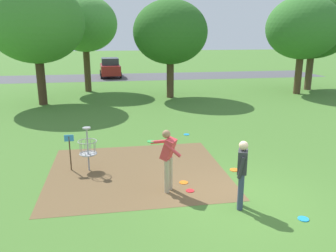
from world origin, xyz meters
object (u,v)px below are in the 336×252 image
tree_near_left (84,24)px  tree_mid_left (314,26)px  tree_mid_center (35,22)px  tree_mid_right (170,32)px  frisbee_by_tee (190,191)px  tree_near_right (303,28)px  disc_golf_basket (86,147)px  player_throwing (242,171)px  frisbee_far_left (184,182)px  frisbee_near_basket (186,134)px  parked_car_leftmost (110,68)px  player_foreground_watching (168,156)px  frisbee_mid_grass (303,219)px

tree_near_left → tree_mid_left: bearing=-6.8°
tree_mid_center → tree_mid_right: bearing=7.5°
tree_near_left → frisbee_by_tee: bearing=-78.2°
tree_mid_left → tree_near_right: bearing=-138.6°
disc_golf_basket → frisbee_by_tee: size_ratio=6.11×
frisbee_by_tee → tree_near_right: 18.26m
player_throwing → tree_mid_center: 16.11m
frisbee_far_left → tree_mid_center: tree_mid_center is taller
tree_mid_left → tree_mid_right: bearing=-172.3°
frisbee_near_basket → frisbee_far_left: size_ratio=0.98×
player_throwing → frisbee_near_basket: bearing=89.4°
player_throwing → frisbee_far_left: bearing=123.3°
tree_near_left → tree_mid_center: bearing=-118.4°
tree_near_left → tree_near_right: bearing=-13.5°
tree_near_left → parked_car_leftmost: (1.65, 8.42, -3.86)m
frisbee_near_basket → tree_mid_center: bearing=132.9°
player_foreground_watching → tree_near_right: tree_near_right is taller
tree_near_left → tree_mid_right: bearing=-31.8°
player_throwing → tree_mid_center: (-7.06, 13.97, 3.79)m
disc_golf_basket → tree_mid_right: size_ratio=0.22×
frisbee_near_basket → tree_near_left: bearing=111.2°
player_throwing → tree_mid_right: (0.90, 15.02, 3.23)m
frisbee_far_left → tree_mid_center: 14.53m
player_foreground_watching → frisbee_mid_grass: (2.83, -1.99, -0.98)m
disc_golf_basket → frisbee_near_basket: size_ratio=5.59×
frisbee_by_tee → frisbee_mid_grass: bearing=-39.5°
frisbee_far_left → tree_mid_left: tree_mid_left is taller
tree_mid_right → disc_golf_basket: bearing=-111.6°
tree_near_right → parked_car_leftmost: (-13.00, 11.95, -3.57)m
frisbee_by_tee → tree_mid_center: tree_mid_center is taller
frisbee_by_tee → frisbee_mid_grass: 2.91m
player_throwing → frisbee_far_left: size_ratio=6.77×
frisbee_near_basket → parked_car_leftmost: parked_car_leftmost is taller
frisbee_far_left → tree_near_right: (11.07, 13.31, 4.49)m
tree_near_left → frisbee_far_left: bearing=-78.0°
tree_mid_center → tree_mid_left: bearing=7.6°
player_throwing → tree_mid_center: tree_mid_center is taller
disc_golf_basket → tree_near_right: (13.85, 11.89, 3.74)m
player_throwing → frisbee_near_basket: 6.37m
frisbee_near_basket → frisbee_by_tee: bearing=-101.6°
tree_near_left → tree_mid_right: tree_near_left is taller
frisbee_far_left → tree_mid_right: tree_mid_right is taller
frisbee_mid_grass → frisbee_near_basket: bearing=99.4°
player_foreground_watching → frisbee_by_tee: player_foreground_watching is taller
frisbee_far_left → tree_mid_left: 20.21m
frisbee_mid_grass → frisbee_far_left: 3.33m
disc_golf_basket → frisbee_mid_grass: bearing=-36.9°
disc_golf_basket → tree_near_right: 18.64m
tree_near_left → disc_golf_basket: bearing=-87.0°
player_throwing → frisbee_far_left: 2.16m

